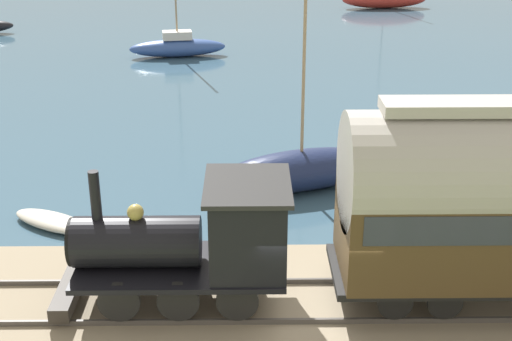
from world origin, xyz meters
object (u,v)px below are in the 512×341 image
Objects in this scene: sailboat_blue at (178,46)px; rowboat_near_shore at (53,221)px; sailboat_navy at (301,170)px; rowboat_mid_harbor at (445,133)px; steam_locomotive at (199,238)px.

rowboat_near_shore is (-20.81, 1.75, -0.41)m from sailboat_blue.
rowboat_near_shore is (-2.57, 7.33, -0.52)m from sailboat_navy.
sailboat_navy reaches higher than rowboat_mid_harbor.
rowboat_near_shore is at bearing 118.19° from rowboat_mid_harbor.
sailboat_blue is 20.89m from rowboat_near_shore.
sailboat_blue is 2.93× the size of rowboat_mid_harbor.
sailboat_navy is at bearing -40.57° from rowboat_near_shore.
rowboat_mid_harbor is 15.21m from rowboat_near_shore.
rowboat_mid_harbor is (4.87, -5.93, -0.53)m from sailboat_navy.
sailboat_navy reaches higher than rowboat_near_shore.
sailboat_blue is (25.61, 2.82, -1.59)m from steam_locomotive.
steam_locomotive is 2.02× the size of rowboat_mid_harbor.
rowboat_near_shore is at bearing 91.48° from sailboat_navy.
sailboat_blue is 17.65m from rowboat_mid_harbor.
sailboat_blue reaches higher than rowboat_near_shore.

